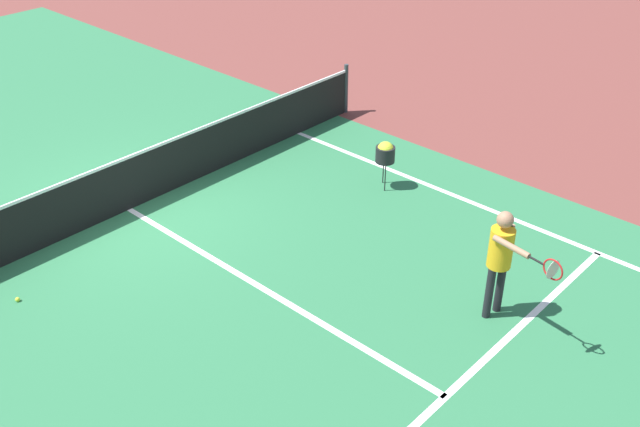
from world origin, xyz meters
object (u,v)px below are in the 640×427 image
net (125,184)px  player_near (502,254)px  tennis_ball_near_net (18,299)px  ball_hopper (385,153)px

net → player_near: (1.73, -5.99, 0.51)m
net → tennis_ball_near_net: (-2.52, -0.96, -0.46)m
ball_hopper → net: bearing=142.9°
net → tennis_ball_near_net: bearing=-159.2°
player_near → tennis_ball_near_net: 6.66m
tennis_ball_near_net → ball_hopper: bearing=-15.8°
net → tennis_ball_near_net: net is taller
net → ball_hopper: size_ratio=12.83×
ball_hopper → tennis_ball_near_net: (-6.05, 1.71, -0.64)m
net → player_near: size_ratio=6.97×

